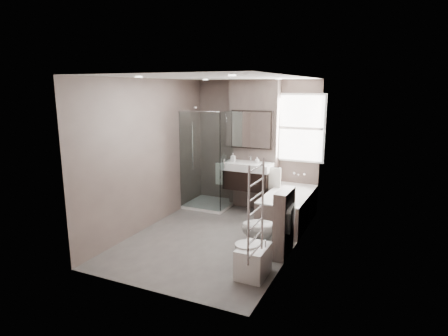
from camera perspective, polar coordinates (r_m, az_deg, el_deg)
The scene contains 15 objects.
room at distance 6.02m, azimuth -1.17°, elevation 1.20°, with size 2.70×3.90×2.70m.
vanity_pier at distance 7.63m, azimuth 4.61°, elevation 3.51°, with size 1.00×0.25×2.60m, color #5E504A.
vanity at distance 7.42m, azimuth 3.62°, elevation -1.14°, with size 0.95×0.47×0.66m.
mirror_cabinet at distance 7.44m, azimuth 4.22°, elevation 5.85°, with size 0.86×0.08×0.76m.
towel_left at distance 7.62m, azimuth -0.38°, elevation -0.92°, with size 0.24×0.06×0.44m, color white.
towel_right at distance 7.23m, azimuth 7.71°, elevation -1.74°, with size 0.24×0.06×0.44m, color white.
shower_enclosure at distance 7.70m, azimuth -1.84°, elevation -2.52°, with size 0.90×0.90×2.00m.
bathtub at distance 6.96m, azimuth 9.76°, elevation -5.82°, with size 0.75×1.60×0.57m.
window at distance 7.43m, azimuth 11.50°, elevation 5.98°, with size 0.98×0.06×1.33m.
toilet at distance 5.65m, azimuth 6.50°, elevation -9.24°, with size 0.44×0.77×0.78m, color white.
cistern_box at distance 5.60m, azimuth 9.08°, elevation -8.31°, with size 0.19×0.55×1.00m.
bidet at distance 5.10m, azimuth 4.42°, elevation -13.82°, with size 0.44×0.51×0.53m.
towel_radiator at distance 4.17m, azimuth 4.88°, elevation -6.44°, with size 0.03×0.49×1.10m.
soap_bottle_a at distance 7.43m, azimuth 1.39°, elevation 1.64°, with size 0.08×0.08×0.17m, color white.
soap_bottle_b at distance 7.32m, azimuth 5.07°, elevation 1.23°, with size 0.09×0.09×0.12m, color white.
Camera 1 is at (2.56, -5.33, 2.45)m, focal length 30.00 mm.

